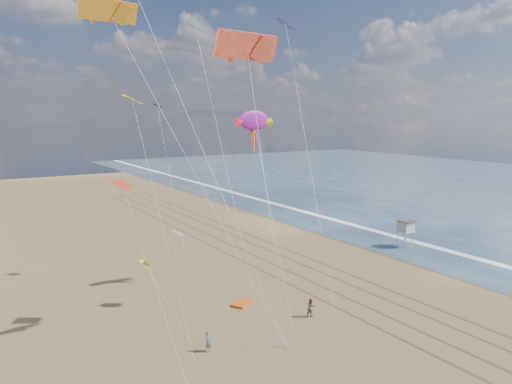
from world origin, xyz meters
TOP-DOWN VIEW (x-y plane):
  - wet_sand at (19.00, 40.00)m, footprint 260.00×260.00m
  - foam at (23.20, 40.00)m, footprint 260.00×260.00m
  - tracks at (2.55, 30.00)m, footprint 7.68×120.00m
  - lifeguard_stand at (19.99, 28.00)m, footprint 1.93×1.93m
  - grounded_kite at (-8.03, 22.04)m, footprint 2.39×2.11m
  - show_kite at (-4.18, 26.20)m, footprint 3.83×6.07m
  - kite_flyer_a at (-14.65, 15.53)m, footprint 0.66×0.52m
  - kite_flyer_b at (-4.47, 16.51)m, footprint 0.91×0.77m
  - small_kites at (-13.66, 21.42)m, footprint 14.93×19.19m

SIDE VIEW (x-z plane):
  - wet_sand at x=19.00m, z-range 0.00..0.00m
  - foam at x=23.20m, z-range 0.00..0.00m
  - tracks at x=2.55m, z-range 0.00..0.01m
  - grounded_kite at x=-8.03m, z-range 0.00..0.23m
  - kite_flyer_a at x=-14.65m, z-range 0.00..1.58m
  - kite_flyer_b at x=-4.47m, z-range 0.00..1.67m
  - lifeguard_stand at x=19.99m, z-range 0.94..4.43m
  - show_kite at x=-4.18m, z-range 6.65..26.23m
  - small_kites at x=-13.66m, z-range 6.93..27.34m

